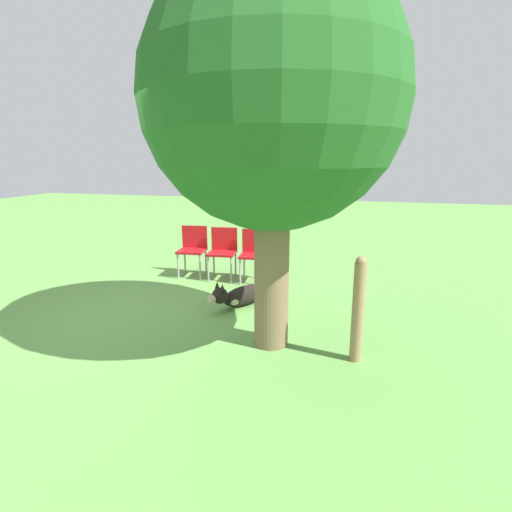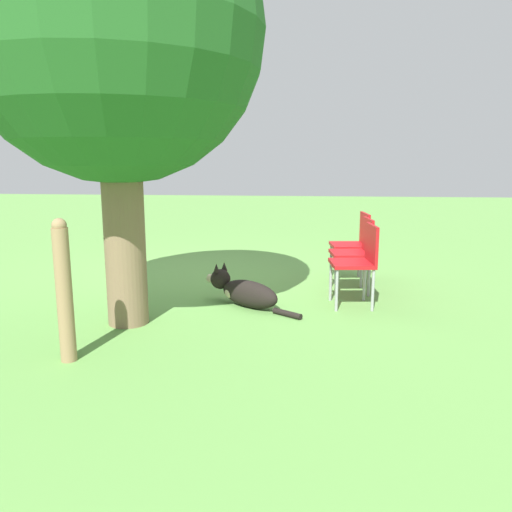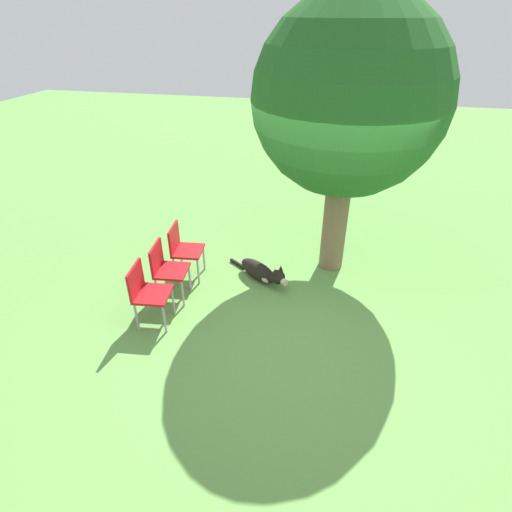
{
  "view_description": "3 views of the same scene",
  "coord_description": "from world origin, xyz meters",
  "px_view_note": "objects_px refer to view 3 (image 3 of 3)",
  "views": [
    {
      "loc": [
        4.18,
        2.23,
        1.99
      ],
      "look_at": [
        0.34,
        1.21,
        1.0
      ],
      "focal_mm": 28.0,
      "sensor_mm": 36.0,
      "label": 1
    },
    {
      "loc": [
        -1.35,
        5.64,
        1.49
      ],
      "look_at": [
        -0.87,
        0.83,
        0.55
      ],
      "focal_mm": 35.0,
      "sensor_mm": 36.0,
      "label": 2
    },
    {
      "loc": [
        0.25,
        -4.16,
        3.5
      ],
      "look_at": [
        -0.84,
        0.79,
        0.37
      ],
      "focal_mm": 28.0,
      "sensor_mm": 36.0,
      "label": 3
    }
  ],
  "objects_px": {
    "dog": "(262,272)",
    "fence_post": "(344,212)",
    "red_chair_0": "(146,290)",
    "red_chair_1": "(166,267)",
    "oak_tree": "(349,100)",
    "red_chair_2": "(183,247)"
  },
  "relations": [
    {
      "from": "red_chair_2",
      "to": "fence_post",
      "type": "bearing_deg",
      "value": 29.69
    },
    {
      "from": "red_chair_0",
      "to": "red_chair_2",
      "type": "relative_size",
      "value": 1.0
    },
    {
      "from": "fence_post",
      "to": "oak_tree",
      "type": "bearing_deg",
      "value": -98.9
    },
    {
      "from": "red_chair_0",
      "to": "red_chair_1",
      "type": "xyz_separation_m",
      "value": [
        0.03,
        0.55,
        0.0
      ]
    },
    {
      "from": "oak_tree",
      "to": "red_chair_2",
      "type": "height_order",
      "value": "oak_tree"
    },
    {
      "from": "dog",
      "to": "fence_post",
      "type": "height_order",
      "value": "fence_post"
    },
    {
      "from": "oak_tree",
      "to": "fence_post",
      "type": "height_order",
      "value": "oak_tree"
    },
    {
      "from": "red_chair_0",
      "to": "red_chair_2",
      "type": "height_order",
      "value": "same"
    },
    {
      "from": "dog",
      "to": "fence_post",
      "type": "xyz_separation_m",
      "value": [
        1.12,
        1.56,
        0.39
      ]
    },
    {
      "from": "oak_tree",
      "to": "red_chair_1",
      "type": "bearing_deg",
      "value": -148.9
    },
    {
      "from": "oak_tree",
      "to": "red_chair_1",
      "type": "xyz_separation_m",
      "value": [
        -2.19,
        -1.32,
        -2.01
      ]
    },
    {
      "from": "oak_tree",
      "to": "red_chair_0",
      "type": "bearing_deg",
      "value": -139.83
    },
    {
      "from": "fence_post",
      "to": "red_chair_0",
      "type": "distance_m",
      "value": 3.65
    },
    {
      "from": "red_chair_1",
      "to": "red_chair_2",
      "type": "bearing_deg",
      "value": 80.92
    },
    {
      "from": "oak_tree",
      "to": "red_chair_1",
      "type": "relative_size",
      "value": 4.51
    },
    {
      "from": "red_chair_0",
      "to": "red_chair_2",
      "type": "xyz_separation_m",
      "value": [
        0.05,
        1.1,
        0.0
      ]
    },
    {
      "from": "red_chair_2",
      "to": "oak_tree",
      "type": "bearing_deg",
      "value": 13.37
    },
    {
      "from": "dog",
      "to": "red_chair_1",
      "type": "bearing_deg",
      "value": -115.98
    },
    {
      "from": "oak_tree",
      "to": "fence_post",
      "type": "relative_size",
      "value": 3.53
    },
    {
      "from": "fence_post",
      "to": "red_chair_2",
      "type": "xyz_separation_m",
      "value": [
        -2.31,
        -1.67,
        -0.04
      ]
    },
    {
      "from": "red_chair_0",
      "to": "fence_post",
      "type": "bearing_deg",
      "value": 43.36
    },
    {
      "from": "oak_tree",
      "to": "red_chair_2",
      "type": "bearing_deg",
      "value": -160.39
    }
  ]
}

